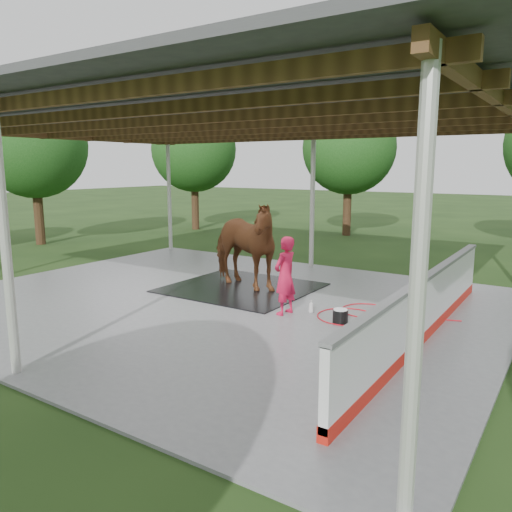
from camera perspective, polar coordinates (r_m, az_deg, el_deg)
The scene contains 12 objects.
ground at distance 11.26m, azimuth -4.72°, elevation -5.36°, with size 100.00×100.00×0.00m, color #1E3814.
concrete_slab at distance 11.26m, azimuth -4.72°, elevation -5.24°, with size 12.00×10.00×0.05m, color slate.
pavilion_structure at distance 10.89m, azimuth -5.04°, elevation 15.17°, with size 12.60×10.60×4.05m.
dasher_board at distance 9.11m, azimuth 18.78°, elevation -5.78°, with size 0.16×8.00×1.15m.
tree_belt at distance 11.42m, azimuth -0.92°, elevation 14.08°, with size 28.00×28.00×5.80m.
rubber_mat at distance 12.35m, azimuth -1.67°, elevation -3.63°, with size 3.35×3.14×0.03m, color black.
horse at distance 12.14m, azimuth -1.70°, elevation 1.32°, with size 1.15×2.52×2.13m, color brown.
handler at distance 10.06m, azimuth 3.34°, elevation -2.26°, with size 0.58×0.38×1.60m, color red.
wash_bucket at distance 9.76m, azimuth 9.62°, elevation -6.77°, with size 0.29×0.29×0.28m.
soap_bottle_a at distance 10.36m, azimuth 6.32°, elevation -5.74°, with size 0.10×0.10×0.26m, color silver.
soap_bottle_b at distance 9.31m, azimuth 14.88°, elevation -8.08°, with size 0.09×0.09×0.20m, color #338CD8.
hose_coil at distance 10.44m, azimuth 12.29°, elevation -6.47°, with size 2.58×1.84×0.02m.
Camera 1 is at (6.72, -8.52, 3.02)m, focal length 35.00 mm.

